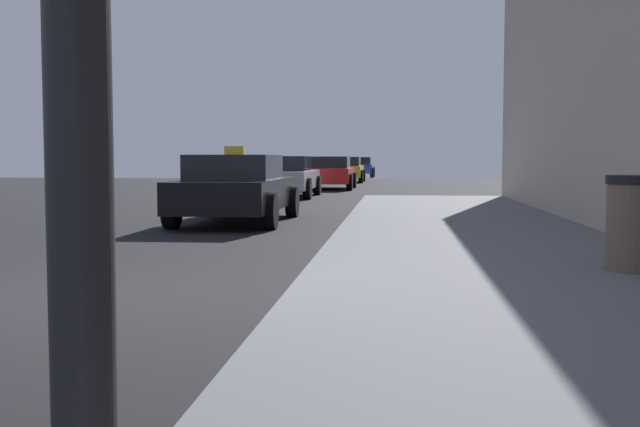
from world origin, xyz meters
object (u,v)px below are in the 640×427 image
at_px(car_red, 329,173).
at_px(car_yellow, 344,169).
at_px(car_silver, 285,176).
at_px(car_blue, 359,167).
at_px(trash_bin, 639,223).
at_px(car_black, 237,188).

relative_size(car_red, car_yellow, 1.03).
distance_m(car_red, car_yellow, 8.87).
xyz_separation_m(car_silver, car_blue, (1.10, 25.18, -0.00)).
bearing_deg(trash_bin, car_yellow, 98.68).
bearing_deg(car_silver, car_red, 82.51).
bearing_deg(car_yellow, car_red, -90.16).
bearing_deg(trash_bin, car_red, 102.02).
bearing_deg(car_blue, car_red, -90.81).
bearing_deg(car_yellow, car_silver, -93.24).
height_order(car_silver, car_yellow, same).
relative_size(trash_bin, car_red, 0.21).
bearing_deg(car_blue, car_black, -91.06).
distance_m(car_red, car_blue, 18.79).
bearing_deg(trash_bin, car_blue, 96.31).
bearing_deg(car_blue, car_silver, -92.51).
distance_m(car_silver, car_red, 6.44).
bearing_deg(car_red, car_black, -91.35).
height_order(car_red, car_blue, same).
height_order(car_black, car_red, car_black).
xyz_separation_m(car_silver, car_yellow, (0.86, 15.26, -0.00)).
height_order(trash_bin, car_red, car_red).
height_order(trash_bin, car_silver, car_silver).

